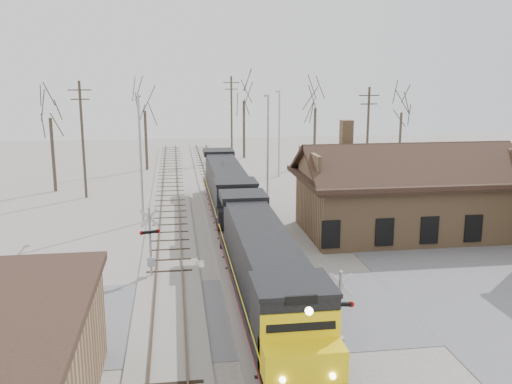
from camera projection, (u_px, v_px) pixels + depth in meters
The scene contains 20 objects.
ground at pixel (264, 312), 27.32m from camera, with size 140.00×140.00×0.00m, color #A49E94.
road at pixel (264, 312), 27.32m from camera, with size 60.00×9.00×0.03m, color slate.
track_main at pixel (232, 227), 41.81m from camera, with size 3.40×90.00×0.24m.
track_siding at pixel (170, 229), 41.18m from camera, with size 3.40×90.00×0.24m.
depot at pixel (405, 199), 40.09m from camera, with size 15.20×9.31×7.90m.
locomotive_lead at pixel (265, 272), 26.47m from camera, with size 2.76×18.52×4.11m.
locomotive_trailing at pixel (227, 189), 44.64m from camera, with size 2.76×18.52×3.89m.
crossbuck_near at pixel (339, 320), 22.19m from camera, with size 1.10×0.30×3.86m.
crossbuck_far at pixel (150, 245), 31.50m from camera, with size 1.13×0.38×4.03m.
streetlight_a at pixel (140, 152), 42.26m from camera, with size 0.25×2.04×9.56m.
streetlight_b at pixel (268, 143), 48.68m from camera, with size 0.25×2.04×9.28m.
streetlight_c at pixel (279, 129), 60.52m from camera, with size 0.25×2.04×9.16m.
utility_pole_a at pixel (83, 138), 50.36m from camera, with size 2.00×0.24×10.39m.
utility_pole_b at pixel (232, 117), 71.18m from camera, with size 2.00×0.24×10.51m.
utility_pole_c at pixel (367, 136), 54.56m from camera, with size 2.00×0.24×9.73m.
tree_a at pixel (49, 105), 52.46m from camera, with size 4.63×4.63×11.34m.
tree_b at pixel (144, 101), 64.08m from camera, with size 4.49×4.49×11.00m.
tree_c at pixel (244, 91), 72.54m from camera, with size 4.90×4.90×12.01m.
tree_d at pixel (315, 99), 66.89m from camera, with size 4.55×4.55×11.16m.
tree_e at pixel (402, 104), 67.01m from camera, with size 4.22×4.22×10.35m.
Camera 1 is at (-4.02, -25.15, 11.44)m, focal length 40.00 mm.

